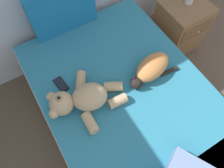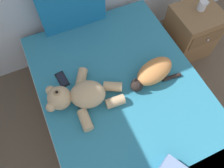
{
  "view_description": "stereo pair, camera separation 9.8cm",
  "coord_description": "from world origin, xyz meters",
  "px_view_note": "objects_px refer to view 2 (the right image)",
  "views": [
    {
      "loc": [
        1.0,
        2.0,
        2.11
      ],
      "look_at": [
        1.43,
        2.72,
        0.58
      ],
      "focal_mm": 35.22,
      "sensor_mm": 36.0,
      "label": 1
    },
    {
      "loc": [
        1.09,
        1.96,
        2.11
      ],
      "look_at": [
        1.43,
        2.72,
        0.58
      ],
      "focal_mm": 35.22,
      "sensor_mm": 36.0,
      "label": 2
    }
  ],
  "objects_px": {
    "cell_phone": "(62,79)",
    "nightstand": "(191,32)",
    "bed": "(125,109)",
    "patterned_cushion": "(72,6)",
    "mug": "(202,5)",
    "teddy_bear": "(80,96)",
    "cat": "(153,73)"
  },
  "relations": [
    {
      "from": "nightstand",
      "to": "teddy_bear",
      "type": "bearing_deg",
      "value": -163.89
    },
    {
      "from": "bed",
      "to": "mug",
      "type": "distance_m",
      "value": 1.25
    },
    {
      "from": "teddy_bear",
      "to": "cell_phone",
      "type": "xyz_separation_m",
      "value": [
        -0.08,
        0.24,
        -0.08
      ]
    },
    {
      "from": "bed",
      "to": "mug",
      "type": "xyz_separation_m",
      "value": [
        1.08,
        0.54,
        0.35
      ]
    },
    {
      "from": "bed",
      "to": "patterned_cushion",
      "type": "bearing_deg",
      "value": 97.1
    },
    {
      "from": "nightstand",
      "to": "mug",
      "type": "xyz_separation_m",
      "value": [
        0.03,
        0.03,
        0.33
      ]
    },
    {
      "from": "cat",
      "to": "bed",
      "type": "bearing_deg",
      "value": -164.85
    },
    {
      "from": "bed",
      "to": "cell_phone",
      "type": "xyz_separation_m",
      "value": [
        -0.42,
        0.35,
        0.28
      ]
    },
    {
      "from": "cell_phone",
      "to": "nightstand",
      "type": "height_order",
      "value": "nightstand"
    },
    {
      "from": "teddy_bear",
      "to": "nightstand",
      "type": "relative_size",
      "value": 1.07
    },
    {
      "from": "mug",
      "to": "teddy_bear",
      "type": "bearing_deg",
      "value": -163.03
    },
    {
      "from": "cat",
      "to": "cell_phone",
      "type": "height_order",
      "value": "cat"
    },
    {
      "from": "mug",
      "to": "cat",
      "type": "bearing_deg",
      "value": -149.9
    },
    {
      "from": "cell_phone",
      "to": "mug",
      "type": "xyz_separation_m",
      "value": [
        1.49,
        0.19,
        0.07
      ]
    },
    {
      "from": "cell_phone",
      "to": "nightstand",
      "type": "bearing_deg",
      "value": 6.25
    },
    {
      "from": "patterned_cushion",
      "to": "nightstand",
      "type": "relative_size",
      "value": 1.03
    },
    {
      "from": "bed",
      "to": "mug",
      "type": "bearing_deg",
      "value": 26.75
    },
    {
      "from": "teddy_bear",
      "to": "cell_phone",
      "type": "distance_m",
      "value": 0.26
    },
    {
      "from": "bed",
      "to": "patterned_cushion",
      "type": "xyz_separation_m",
      "value": [
        -0.11,
        0.89,
        0.5
      ]
    },
    {
      "from": "cell_phone",
      "to": "nightstand",
      "type": "relative_size",
      "value": 0.27
    },
    {
      "from": "bed",
      "to": "nightstand",
      "type": "height_order",
      "value": "nightstand"
    },
    {
      "from": "bed",
      "to": "teddy_bear",
      "type": "height_order",
      "value": "teddy_bear"
    },
    {
      "from": "patterned_cushion",
      "to": "nightstand",
      "type": "bearing_deg",
      "value": -18.13
    },
    {
      "from": "bed",
      "to": "nightstand",
      "type": "bearing_deg",
      "value": 26.04
    },
    {
      "from": "cell_phone",
      "to": "nightstand",
      "type": "distance_m",
      "value": 1.49
    },
    {
      "from": "patterned_cushion",
      "to": "nightstand",
      "type": "xyz_separation_m",
      "value": [
        1.15,
        -0.38,
        -0.48
      ]
    },
    {
      "from": "nightstand",
      "to": "bed",
      "type": "bearing_deg",
      "value": -153.96
    },
    {
      "from": "teddy_bear",
      "to": "mug",
      "type": "xyz_separation_m",
      "value": [
        1.42,
        0.43,
        -0.01
      ]
    },
    {
      "from": "cat",
      "to": "nightstand",
      "type": "bearing_deg",
      "value": 29.35
    },
    {
      "from": "nightstand",
      "to": "cell_phone",
      "type": "bearing_deg",
      "value": -173.75
    },
    {
      "from": "mug",
      "to": "bed",
      "type": "bearing_deg",
      "value": -153.25
    },
    {
      "from": "mug",
      "to": "nightstand",
      "type": "bearing_deg",
      "value": -135.03
    }
  ]
}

